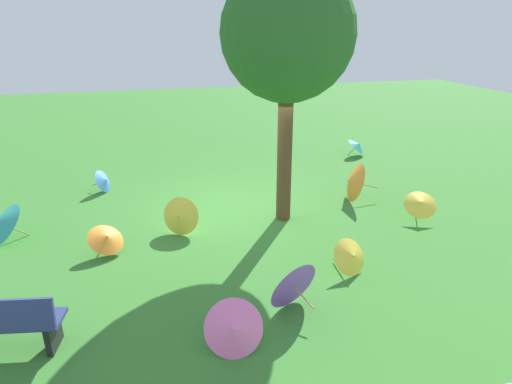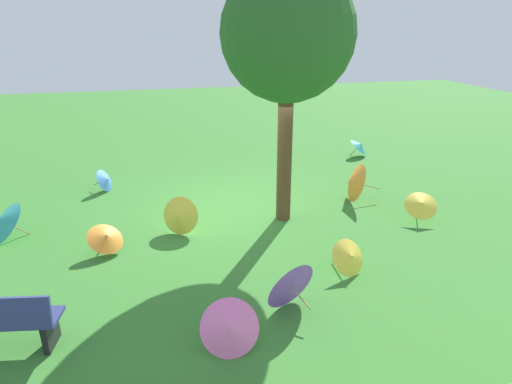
# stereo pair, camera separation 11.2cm
# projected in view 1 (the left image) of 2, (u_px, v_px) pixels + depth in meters

# --- Properties ---
(ground) EXTENTS (40.00, 40.00, 0.00)m
(ground) POSITION_uv_depth(u_px,v_px,m) (233.00, 208.00, 10.18)
(ground) COLOR #387A2D
(shade_tree) EXTENTS (2.62, 2.62, 5.18)m
(shade_tree) POSITION_uv_depth(u_px,v_px,m) (288.00, 36.00, 8.24)
(shade_tree) COLOR brown
(shade_tree) RESTS_ON ground
(parasol_yellow_0) EXTENTS (0.87, 0.83, 0.65)m
(parasol_yellow_0) POSITION_uv_depth(u_px,v_px,m) (421.00, 204.00, 9.41)
(parasol_yellow_0) COLOR tan
(parasol_yellow_0) RESTS_ON ground
(parasol_teal_0) EXTENTS (0.85, 0.87, 0.61)m
(parasol_teal_0) POSITION_uv_depth(u_px,v_px,m) (358.00, 145.00, 14.02)
(parasol_teal_0) COLOR tan
(parasol_teal_0) RESTS_ON ground
(parasol_orange_1) EXTENTS (0.91, 0.90, 0.59)m
(parasol_orange_1) POSITION_uv_depth(u_px,v_px,m) (107.00, 238.00, 8.03)
(parasol_orange_1) COLOR tan
(parasol_orange_1) RESTS_ON ground
(parasol_yellow_1) EXTENTS (0.78, 0.73, 0.62)m
(parasol_yellow_1) POSITION_uv_depth(u_px,v_px,m) (351.00, 256.00, 7.45)
(parasol_yellow_1) COLOR tan
(parasol_yellow_1) RESTS_ON ground
(parasol_purple_0) EXTENTS (0.94, 0.84, 0.86)m
(parasol_purple_0) POSITION_uv_depth(u_px,v_px,m) (290.00, 282.00, 6.50)
(parasol_purple_0) COLOR tan
(parasol_purple_0) RESTS_ON ground
(parasol_orange_2) EXTENTS (0.99, 1.02, 0.97)m
(parasol_orange_2) POSITION_uv_depth(u_px,v_px,m) (352.00, 181.00, 10.44)
(parasol_orange_2) COLOR tan
(parasol_orange_2) RESTS_ON ground
(parasol_teal_1) EXTENTS (1.10, 1.17, 0.83)m
(parasol_teal_1) POSITION_uv_depth(u_px,v_px,m) (0.00, 223.00, 8.44)
(parasol_teal_1) COLOR tan
(parasol_teal_1) RESTS_ON ground
(parasol_blue_1) EXTENTS (0.60, 0.68, 0.60)m
(parasol_blue_1) POSITION_uv_depth(u_px,v_px,m) (105.00, 181.00, 11.05)
(parasol_blue_1) COLOR tan
(parasol_blue_1) RESTS_ON ground
(parasol_pink_1) EXTENTS (0.86, 0.74, 0.73)m
(parasol_pink_1) POSITION_uv_depth(u_px,v_px,m) (234.00, 328.00, 5.62)
(parasol_pink_1) COLOR tan
(parasol_pink_1) RESTS_ON ground
(parasol_yellow_2) EXTENTS (0.86, 0.82, 0.79)m
(parasol_yellow_2) POSITION_uv_depth(u_px,v_px,m) (180.00, 216.00, 8.79)
(parasol_yellow_2) COLOR tan
(parasol_yellow_2) RESTS_ON ground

